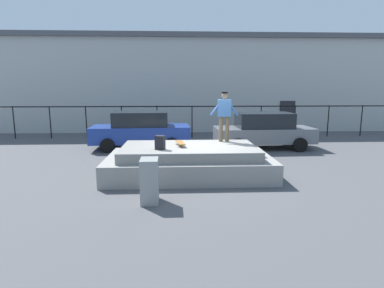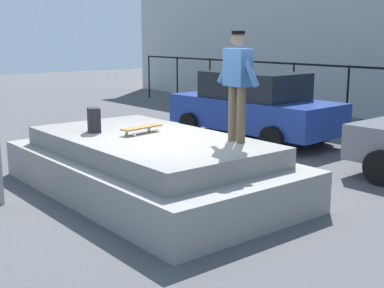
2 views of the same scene
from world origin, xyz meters
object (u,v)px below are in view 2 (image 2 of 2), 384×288
object	(u,v)px
skateboard	(142,128)
backpack	(94,120)
car_blue_sedan_near	(254,106)
skateboarder	(237,78)

from	to	relation	value
skateboard	backpack	bearing A→B (deg)	-137.72
skateboard	car_blue_sedan_near	bearing A→B (deg)	111.51
skateboard	backpack	size ratio (longest dim) A/B	1.93
skateboarder	car_blue_sedan_near	world-z (taller)	skateboarder
skateboarder	backpack	bearing A→B (deg)	-148.03
skateboard	car_blue_sedan_near	xyz separation A→B (m)	(-1.83, 4.63, -0.18)
skateboard	car_blue_sedan_near	world-z (taller)	car_blue_sedan_near
skateboarder	backpack	distance (m)	2.70
skateboard	car_blue_sedan_near	distance (m)	4.98
skateboarder	car_blue_sedan_near	distance (m)	5.23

